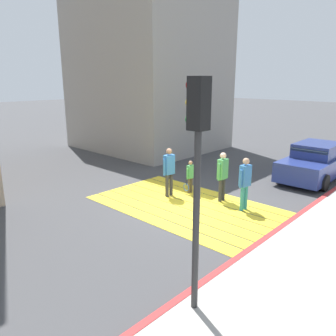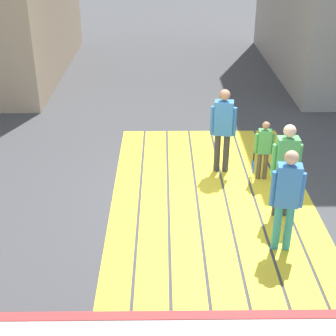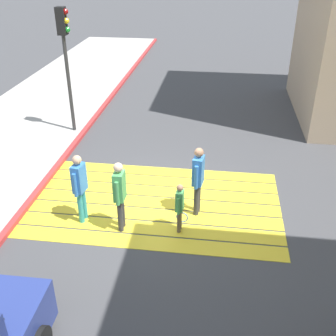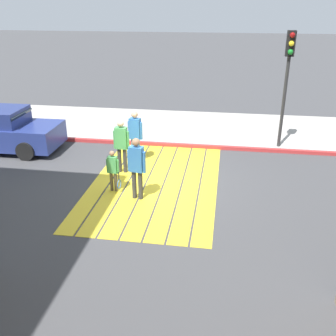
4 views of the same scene
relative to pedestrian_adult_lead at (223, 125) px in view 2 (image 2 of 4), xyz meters
name	(u,v)px [view 2 (image 2 of 4)]	position (x,y,z in m)	size (l,w,h in m)	color
ground_plane	(211,197)	(-1.08, 0.30, -1.05)	(120.00, 120.00, 0.00)	#424244
crosswalk_stripes	(211,197)	(-1.08, 0.30, -1.04)	(6.40, 3.80, 0.01)	yellow
curb_painted	(233,318)	(-4.33, 0.30, -0.98)	(0.16, 40.00, 0.13)	#BC3333
pedestrian_adult_lead	(223,125)	(0.00, 0.00, 0.00)	(0.28, 0.52, 1.80)	#333338
pedestrian_adult_trailing	(286,165)	(-1.71, -0.89, -0.02)	(0.23, 0.51, 1.76)	#333338
pedestrian_adult_side	(287,194)	(-2.72, -0.68, -0.02)	(0.27, 0.51, 1.77)	teal
pedestrian_child_with_racket	(263,148)	(-0.35, -0.78, -0.34)	(0.29, 0.39, 1.26)	brown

